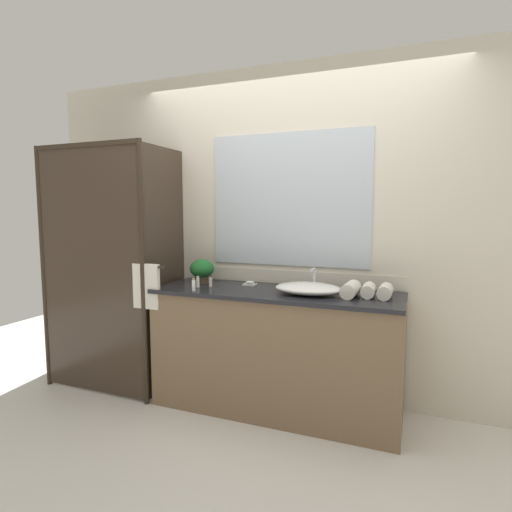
{
  "coord_description": "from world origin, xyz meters",
  "views": [
    {
      "loc": [
        0.94,
        -2.78,
        1.48
      ],
      "look_at": [
        -0.15,
        0.0,
        1.15
      ],
      "focal_mm": 28.87,
      "sensor_mm": 36.0,
      "label": 1
    }
  ],
  "objects_px": {
    "sink_basin": "(308,288)",
    "rolled_towel_far_edge": "(351,290)",
    "amenity_bottle_body_wash": "(198,282)",
    "soap_dish": "(250,283)",
    "rolled_towel_near_edge": "(385,291)",
    "faucet": "(314,283)",
    "amenity_bottle_lotion": "(194,285)",
    "rolled_towel_middle": "(368,290)",
    "amenity_bottle_shampoo": "(211,281)",
    "potted_plant": "(202,270)"
  },
  "relations": [
    {
      "from": "amenity_bottle_shampoo",
      "to": "amenity_bottle_body_wash",
      "type": "height_order",
      "value": "same"
    },
    {
      "from": "rolled_towel_middle",
      "to": "sink_basin",
      "type": "bearing_deg",
      "value": -171.59
    },
    {
      "from": "potted_plant",
      "to": "rolled_towel_near_edge",
      "type": "distance_m",
      "value": 1.43
    },
    {
      "from": "soap_dish",
      "to": "rolled_towel_far_edge",
      "type": "distance_m",
      "value": 0.82
    },
    {
      "from": "soap_dish",
      "to": "amenity_bottle_shampoo",
      "type": "bearing_deg",
      "value": -148.19
    },
    {
      "from": "amenity_bottle_lotion",
      "to": "rolled_towel_far_edge",
      "type": "xyz_separation_m",
      "value": [
        1.09,
        0.2,
        0.01
      ]
    },
    {
      "from": "potted_plant",
      "to": "amenity_bottle_lotion",
      "type": "relative_size",
      "value": 2.1
    },
    {
      "from": "faucet",
      "to": "soap_dish",
      "type": "relative_size",
      "value": 1.7
    },
    {
      "from": "amenity_bottle_shampoo",
      "to": "rolled_towel_near_edge",
      "type": "height_order",
      "value": "rolled_towel_near_edge"
    },
    {
      "from": "rolled_towel_near_edge",
      "to": "soap_dish",
      "type": "bearing_deg",
      "value": 173.28
    },
    {
      "from": "amenity_bottle_body_wash",
      "to": "rolled_towel_far_edge",
      "type": "xyz_separation_m",
      "value": [
        1.14,
        0.06,
        0.01
      ]
    },
    {
      "from": "potted_plant",
      "to": "rolled_towel_middle",
      "type": "height_order",
      "value": "potted_plant"
    },
    {
      "from": "faucet",
      "to": "soap_dish",
      "type": "height_order",
      "value": "faucet"
    },
    {
      "from": "amenity_bottle_shampoo",
      "to": "potted_plant",
      "type": "bearing_deg",
      "value": 138.87
    },
    {
      "from": "amenity_bottle_lotion",
      "to": "rolled_towel_near_edge",
      "type": "relative_size",
      "value": 0.47
    },
    {
      "from": "potted_plant",
      "to": "soap_dish",
      "type": "bearing_deg",
      "value": 5.32
    },
    {
      "from": "amenity_bottle_shampoo",
      "to": "amenity_bottle_body_wash",
      "type": "bearing_deg",
      "value": -140.58
    },
    {
      "from": "soap_dish",
      "to": "amenity_bottle_shampoo",
      "type": "height_order",
      "value": "amenity_bottle_shampoo"
    },
    {
      "from": "rolled_towel_near_edge",
      "to": "rolled_towel_far_edge",
      "type": "xyz_separation_m",
      "value": [
        -0.22,
        -0.04,
        0.01
      ]
    },
    {
      "from": "amenity_bottle_shampoo",
      "to": "faucet",
      "type": "bearing_deg",
      "value": 11.82
    },
    {
      "from": "faucet",
      "to": "rolled_towel_far_edge",
      "type": "relative_size",
      "value": 0.76
    },
    {
      "from": "soap_dish",
      "to": "rolled_towel_far_edge",
      "type": "relative_size",
      "value": 0.44
    },
    {
      "from": "sink_basin",
      "to": "rolled_towel_far_edge",
      "type": "bearing_deg",
      "value": 1.1
    },
    {
      "from": "potted_plant",
      "to": "rolled_towel_near_edge",
      "type": "bearing_deg",
      "value": -3.32
    },
    {
      "from": "amenity_bottle_shampoo",
      "to": "rolled_towel_far_edge",
      "type": "xyz_separation_m",
      "value": [
        1.06,
        -0.0,
        0.01
      ]
    },
    {
      "from": "soap_dish",
      "to": "rolled_towel_far_edge",
      "type": "bearing_deg",
      "value": -11.58
    },
    {
      "from": "amenity_bottle_body_wash",
      "to": "rolled_towel_near_edge",
      "type": "xyz_separation_m",
      "value": [
        1.36,
        0.1,
        0.01
      ]
    },
    {
      "from": "sink_basin",
      "to": "amenity_bottle_shampoo",
      "type": "height_order",
      "value": "amenity_bottle_shampoo"
    },
    {
      "from": "rolled_towel_middle",
      "to": "rolled_towel_far_edge",
      "type": "height_order",
      "value": "rolled_towel_far_edge"
    },
    {
      "from": "rolled_towel_near_edge",
      "to": "rolled_towel_middle",
      "type": "distance_m",
      "value": 0.11
    },
    {
      "from": "soap_dish",
      "to": "rolled_towel_near_edge",
      "type": "bearing_deg",
      "value": -6.72
    },
    {
      "from": "amenity_bottle_lotion",
      "to": "rolled_towel_near_edge",
      "type": "xyz_separation_m",
      "value": [
        1.31,
        0.25,
        0.0
      ]
    },
    {
      "from": "potted_plant",
      "to": "amenity_bottle_body_wash",
      "type": "relative_size",
      "value": 2.26
    },
    {
      "from": "faucet",
      "to": "amenity_bottle_shampoo",
      "type": "height_order",
      "value": "faucet"
    },
    {
      "from": "soap_dish",
      "to": "amenity_bottle_body_wash",
      "type": "xyz_separation_m",
      "value": [
        -0.34,
        -0.22,
        0.03
      ]
    },
    {
      "from": "amenity_bottle_lotion",
      "to": "rolled_towel_middle",
      "type": "xyz_separation_m",
      "value": [
        1.2,
        0.26,
        0.0
      ]
    },
    {
      "from": "faucet",
      "to": "rolled_towel_near_edge",
      "type": "xyz_separation_m",
      "value": [
        0.51,
        -0.12,
        -0.01
      ]
    },
    {
      "from": "soap_dish",
      "to": "amenity_bottle_body_wash",
      "type": "distance_m",
      "value": 0.41
    },
    {
      "from": "sink_basin",
      "to": "amenity_bottle_shampoo",
      "type": "distance_m",
      "value": 0.77
    },
    {
      "from": "sink_basin",
      "to": "rolled_towel_near_edge",
      "type": "xyz_separation_m",
      "value": [
        0.51,
        0.05,
        0.01
      ]
    },
    {
      "from": "sink_basin",
      "to": "rolled_towel_middle",
      "type": "height_order",
      "value": "rolled_towel_middle"
    },
    {
      "from": "faucet",
      "to": "rolled_towel_middle",
      "type": "height_order",
      "value": "faucet"
    },
    {
      "from": "amenity_bottle_lotion",
      "to": "rolled_towel_middle",
      "type": "relative_size",
      "value": 0.47
    },
    {
      "from": "faucet",
      "to": "rolled_towel_middle",
      "type": "xyz_separation_m",
      "value": [
        0.4,
        -0.11,
        -0.01
      ]
    },
    {
      "from": "sink_basin",
      "to": "potted_plant",
      "type": "distance_m",
      "value": 0.93
    },
    {
      "from": "rolled_towel_near_edge",
      "to": "sink_basin",
      "type": "bearing_deg",
      "value": -174.48
    },
    {
      "from": "sink_basin",
      "to": "soap_dish",
      "type": "distance_m",
      "value": 0.54
    },
    {
      "from": "faucet",
      "to": "sink_basin",
      "type": "bearing_deg",
      "value": -90.0
    },
    {
      "from": "soap_dish",
      "to": "amenity_bottle_lotion",
      "type": "xyz_separation_m",
      "value": [
        -0.29,
        -0.37,
        0.03
      ]
    },
    {
      "from": "sink_basin",
      "to": "rolled_towel_far_edge",
      "type": "relative_size",
      "value": 2.1
    }
  ]
}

